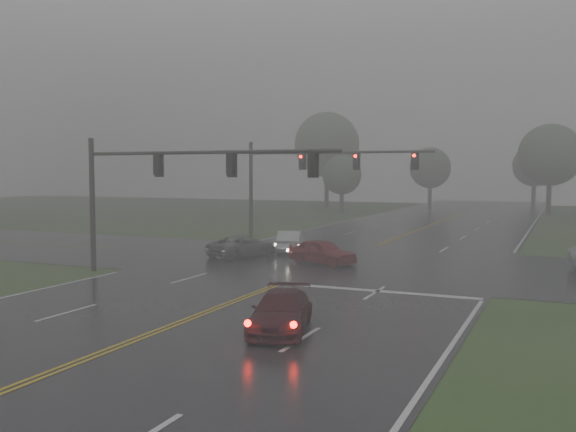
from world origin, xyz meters
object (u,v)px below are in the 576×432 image
at_px(sedan_maroon, 281,331).
at_px(sedan_silver, 290,252).
at_px(signal_gantry_far, 304,170).
at_px(car_grey, 244,257).
at_px(signal_gantry_near, 161,178).
at_px(sedan_red, 322,264).

height_order(sedan_maroon, sedan_silver, sedan_silver).
distance_m(sedan_maroon, signal_gantry_far, 27.14).
bearing_deg(signal_gantry_far, car_grey, -89.04).
height_order(car_grey, signal_gantry_near, signal_gantry_near).
xyz_separation_m(car_grey, signal_gantry_far, (-0.17, 9.84, 5.10)).
bearing_deg(signal_gantry_near, car_grey, 87.52).
relative_size(sedan_maroon, signal_gantry_near, 0.32).
bearing_deg(sedan_silver, signal_gantry_near, 62.28).
distance_m(sedan_maroon, car_grey, 17.70).
distance_m(sedan_red, sedan_silver, 5.58).
relative_size(sedan_red, car_grey, 0.87).
height_order(sedan_red, car_grey, sedan_red).
bearing_deg(sedan_red, sedan_maroon, -145.08).
bearing_deg(signal_gantry_near, sedan_maroon, -37.68).
bearing_deg(car_grey, sedan_silver, -97.46).
distance_m(car_grey, signal_gantry_far, 11.08).
bearing_deg(sedan_maroon, sedan_red, 89.70).
relative_size(sedan_silver, signal_gantry_near, 0.30).
height_order(sedan_red, signal_gantry_near, signal_gantry_near).
bearing_deg(sedan_red, signal_gantry_far, 46.22).
relative_size(sedan_red, sedan_silver, 0.98).
bearing_deg(signal_gantry_near, sedan_red, 50.34).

